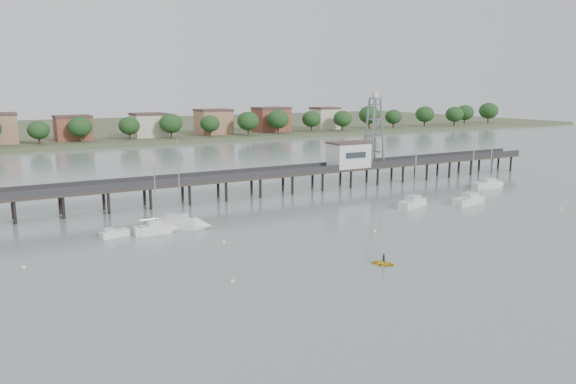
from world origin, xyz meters
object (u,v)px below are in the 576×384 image
pier (239,178)px  sailboat_e (492,184)px  sailboat_b (160,229)px  white_tender (114,234)px  lattice_tower (374,132)px  yellow_dinghy (383,265)px  sailboat_d (474,200)px  sailboat_c (416,202)px  sailboat_f (187,224)px

pier → sailboat_e: (50.19, -15.92, -3.15)m
sailboat_b → white_tender: (-6.16, 1.22, -0.20)m
sailboat_e → sailboat_b: (-70.97, -2.23, 0.02)m
lattice_tower → sailboat_b: lattice_tower is taller
white_tender → yellow_dinghy: (24.67, -28.23, -0.46)m
sailboat_b → sailboat_d: (55.22, -7.11, -0.02)m
pier → sailboat_c: bearing=-42.9°
sailboat_e → sailboat_d: (-15.75, -9.34, -0.00)m
sailboat_d → sailboat_f: sailboat_f is taller
sailboat_f → yellow_dinghy: 31.44m
pier → sailboat_d: sailboat_d is taller
pier → sailboat_f: (-16.43, -17.10, -3.16)m
sailboat_e → yellow_dinghy: (-52.46, -29.25, -0.64)m
sailboat_d → white_tender: (-61.38, 8.32, -0.18)m
lattice_tower → sailboat_d: (2.94, -25.26, -10.46)m
sailboat_e → lattice_tower: bearing=141.8°
white_tender → yellow_dinghy: bearing=-58.5°
sailboat_d → sailboat_f: 51.52m
lattice_tower → sailboat_e: 26.68m
sailboat_e → yellow_dinghy: 60.06m
sailboat_d → pier: bearing=132.3°
sailboat_d → sailboat_c: 11.14m
sailboat_b → sailboat_f: size_ratio=0.71×
sailboat_b → lattice_tower: bearing=19.3°
sailboat_f → pier: bearing=84.3°
sailboat_c → white_tender: 50.96m
lattice_tower → sailboat_b: size_ratio=1.56×
lattice_tower → yellow_dinghy: bearing=-126.8°
white_tender → sailboat_f: bearing=-10.6°
sailboat_b → yellow_dinghy: 32.76m
sailboat_c → yellow_dinghy: bearing=-158.6°
sailboat_b → sailboat_d: sailboat_d is taller
sailboat_c → yellow_dinghy: sailboat_c is taller
sailboat_e → sailboat_c: (-26.44, -6.19, 0.00)m
pier → sailboat_b: sailboat_b is taller
lattice_tower → sailboat_d: size_ratio=1.14×
pier → sailboat_d: bearing=-36.3°
lattice_tower → white_tender: bearing=-163.8°
sailboat_b → yellow_dinghy: sailboat_b is taller
lattice_tower → sailboat_b: 56.32m
lattice_tower → yellow_dinghy: lattice_tower is taller
sailboat_b → sailboat_d: bearing=-7.2°
pier → white_tender: size_ratio=37.36×
pier → sailboat_c: size_ratio=11.83×
sailboat_e → sailboat_d: bearing=-147.1°
sailboat_b → sailboat_c: size_ratio=0.78×
sailboat_e → sailboat_b: size_ratio=1.29×
sailboat_e → sailboat_d: size_ratio=0.95×
sailboat_b → sailboat_c: 44.71m
sailboat_b → sailboat_c: bearing=-5.0°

